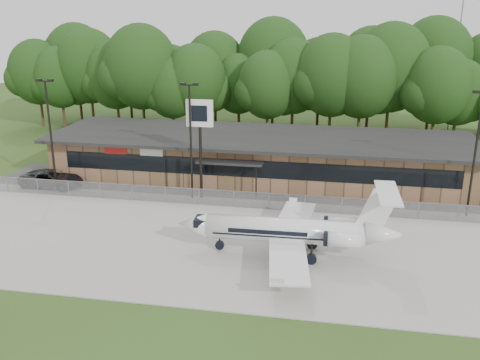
% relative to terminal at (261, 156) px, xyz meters
% --- Properties ---
extents(ground, '(160.00, 160.00, 0.00)m').
position_rel_terminal_xyz_m(ground, '(0.00, -23.94, -2.18)').
color(ground, '#314619').
rests_on(ground, ground).
extents(apron, '(64.00, 18.00, 0.08)m').
position_rel_terminal_xyz_m(apron, '(0.00, -15.94, -2.14)').
color(apron, '#9E9B93').
rests_on(apron, ground).
extents(parking_lot, '(50.00, 9.00, 0.06)m').
position_rel_terminal_xyz_m(parking_lot, '(0.00, -4.44, -2.15)').
color(parking_lot, '#383835').
rests_on(parking_lot, ground).
extents(terminal, '(41.00, 11.65, 4.30)m').
position_rel_terminal_xyz_m(terminal, '(0.00, 0.00, 0.00)').
color(terminal, '#8E6547').
rests_on(terminal, ground).
extents(fence, '(46.00, 0.04, 1.52)m').
position_rel_terminal_xyz_m(fence, '(0.00, -8.94, -1.40)').
color(fence, gray).
rests_on(fence, ground).
extents(treeline, '(72.00, 12.00, 15.00)m').
position_rel_terminal_xyz_m(treeline, '(0.00, 18.06, 5.32)').
color(treeline, '#183410').
rests_on(treeline, ground).
extents(radio_mast, '(0.20, 0.20, 25.00)m').
position_rel_terminal_xyz_m(radio_mast, '(22.00, 24.06, 10.32)').
color(radio_mast, gray).
rests_on(radio_mast, ground).
extents(light_pole_left, '(1.55, 0.30, 10.23)m').
position_rel_terminal_xyz_m(light_pole_left, '(-18.00, -7.44, 3.80)').
color(light_pole_left, black).
rests_on(light_pole_left, ground).
extents(light_pole_mid, '(1.55, 0.30, 10.23)m').
position_rel_terminal_xyz_m(light_pole_mid, '(-5.00, -7.44, 3.80)').
color(light_pole_mid, black).
rests_on(light_pole_mid, ground).
extents(light_pole_right, '(1.55, 0.30, 10.23)m').
position_rel_terminal_xyz_m(light_pole_right, '(18.00, -7.44, 3.80)').
color(light_pole_right, black).
rests_on(light_pole_right, ground).
extents(business_jet, '(15.11, 13.43, 5.10)m').
position_rel_terminal_xyz_m(business_jet, '(4.67, -17.18, -0.35)').
color(business_jet, silver).
rests_on(business_jet, ground).
extents(suv, '(6.00, 2.98, 1.63)m').
position_rel_terminal_xyz_m(suv, '(-18.82, -6.75, -1.36)').
color(suv, '#2F2F32').
rests_on(suv, ground).
extents(pole_sign, '(2.31, 0.34, 8.80)m').
position_rel_terminal_xyz_m(pole_sign, '(-4.23, -7.14, 4.55)').
color(pole_sign, black).
rests_on(pole_sign, ground).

